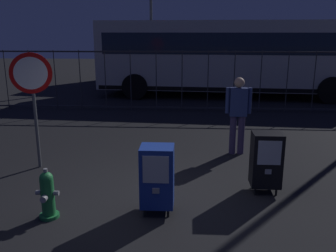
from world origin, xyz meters
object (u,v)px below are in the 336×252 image
(fire_hydrant, at_px, (48,195))
(pedestrian, at_px, (238,111))
(newspaper_box_secondary, at_px, (266,159))
(stop_sign, at_px, (32,87))
(newspaper_box_primary, at_px, (157,176))
(bus_near, at_px, (230,54))
(bus_far, at_px, (204,50))

(fire_hydrant, distance_m, pedestrian, 4.32)
(newspaper_box_secondary, bearing_deg, stop_sign, 168.19)
(newspaper_box_primary, relative_size, bus_near, 0.10)
(newspaper_box_primary, bearing_deg, stop_sign, 145.63)
(newspaper_box_secondary, bearing_deg, fire_hydrant, -161.84)
(bus_near, bearing_deg, stop_sign, -114.43)
(pedestrian, bearing_deg, newspaper_box_primary, -118.21)
(stop_sign, xyz_separation_m, pedestrian, (3.97, 1.07, -0.65))
(newspaper_box_secondary, bearing_deg, bus_far, 92.55)
(fire_hydrant, bearing_deg, newspaper_box_primary, 9.22)
(newspaper_box_secondary, distance_m, stop_sign, 4.42)
(bus_far, bearing_deg, fire_hydrant, -93.06)
(bus_near, relative_size, bus_far, 0.99)
(newspaper_box_secondary, relative_size, bus_far, 0.09)
(fire_hydrant, relative_size, pedestrian, 0.45)
(stop_sign, bearing_deg, newspaper_box_secondary, -11.81)
(pedestrian, relative_size, bus_near, 0.16)
(stop_sign, height_order, bus_near, bus_near)
(pedestrian, xyz_separation_m, bus_near, (0.57, 7.38, 0.76))
(stop_sign, bearing_deg, fire_hydrant, -64.25)
(newspaper_box_secondary, distance_m, bus_far, 12.97)
(newspaper_box_secondary, distance_m, bus_near, 9.41)
(stop_sign, bearing_deg, newspaper_box_primary, -34.37)
(pedestrian, bearing_deg, fire_hydrant, -135.07)
(fire_hydrant, height_order, newspaper_box_primary, newspaper_box_primary)
(pedestrian, distance_m, bus_near, 7.44)
(newspaper_box_secondary, relative_size, stop_sign, 0.46)
(fire_hydrant, relative_size, stop_sign, 0.33)
(newspaper_box_secondary, bearing_deg, newspaper_box_primary, -154.51)
(pedestrian, bearing_deg, newspaper_box_secondary, -83.23)
(fire_hydrant, relative_size, bus_near, 0.07)
(newspaper_box_primary, distance_m, pedestrian, 3.17)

